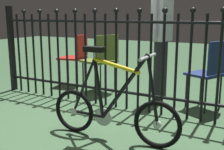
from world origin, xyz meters
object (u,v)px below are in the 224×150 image
at_px(bicycle, 113,109).
at_px(chair_red, 76,54).
at_px(chair_olive, 102,57).
at_px(person_visitor, 162,30).
at_px(chair_navy, 210,69).

bearing_deg(bicycle, chair_red, 134.23).
xyz_separation_m(bicycle, chair_olive, (-0.96, 1.43, 0.24)).
bearing_deg(person_visitor, chair_navy, -15.51).
xyz_separation_m(chair_navy, chair_olive, (-1.59, 0.09, 0.02)).
relative_size(chair_red, person_visitor, 0.52).
bearing_deg(chair_red, person_visitor, -3.51).
bearing_deg(chair_red, chair_navy, -7.41).
xyz_separation_m(chair_olive, person_visitor, (0.89, 0.10, 0.43)).
bearing_deg(chair_navy, chair_red, 172.59).
distance_m(chair_olive, person_visitor, 0.99).
bearing_deg(chair_navy, person_visitor, 164.49).
relative_size(chair_navy, chair_olive, 0.98).
distance_m(chair_red, person_visitor, 1.58).
distance_m(bicycle, chair_olive, 1.74).
bearing_deg(chair_olive, chair_navy, -3.30).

